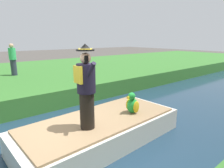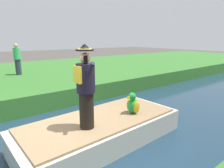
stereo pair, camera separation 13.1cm
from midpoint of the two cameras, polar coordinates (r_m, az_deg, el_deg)
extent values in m
plane|color=#4C4742|center=(4.93, -12.98, -19.89)|extent=(80.00, 80.00, 0.00)
cube|color=#1E384C|center=(4.90, -13.01, -19.40)|extent=(5.45, 48.00, 0.10)
cube|color=#38752D|center=(11.96, -29.85, 0.62)|extent=(10.25, 48.00, 0.80)
cube|color=silver|center=(5.12, -4.00, -13.31)|extent=(2.02, 4.29, 0.56)
cube|color=#997A56|center=(4.99, -4.06, -10.18)|extent=(1.86, 3.95, 0.05)
cylinder|color=black|center=(4.37, -8.16, -7.64)|extent=(0.32, 0.32, 0.82)
cylinder|color=black|center=(4.17, -8.48, 1.65)|extent=(0.40, 0.40, 0.62)
cube|color=gold|center=(4.06, -10.84, 2.68)|extent=(0.28, 0.06, 0.36)
sphere|color=#DBA884|center=(4.10, -8.69, 7.47)|extent=(0.23, 0.23, 0.23)
cylinder|color=black|center=(4.09, -8.77, 9.77)|extent=(0.38, 0.38, 0.03)
cone|color=black|center=(4.08, -8.80, 10.75)|extent=(0.26, 0.26, 0.12)
cylinder|color=gold|center=(4.09, -8.78, 10.12)|extent=(0.29, 0.29, 0.02)
cylinder|color=black|center=(3.93, -7.44, 3.64)|extent=(0.38, 0.09, 0.43)
cube|color=black|center=(3.96, -8.48, 7.13)|extent=(0.03, 0.08, 0.15)
ellipsoid|color=green|center=(5.26, 5.30, -6.31)|extent=(0.26, 0.32, 0.40)
sphere|color=green|center=(5.15, 5.05, -3.57)|extent=(0.20, 0.20, 0.20)
cone|color=yellow|center=(5.08, 4.23, -3.89)|extent=(0.09, 0.09, 0.09)
ellipsoid|color=yellow|center=(5.35, 4.26, -5.92)|extent=(0.08, 0.20, 0.32)
ellipsoid|color=yellow|center=(5.17, 6.39, -6.70)|extent=(0.08, 0.20, 0.32)
cylinder|color=#33384C|center=(11.16, -27.08, 4.32)|extent=(0.28, 0.28, 0.80)
cylinder|color=#3DC472|center=(11.09, -27.46, 7.84)|extent=(0.34, 0.34, 0.58)
sphere|color=#DBA884|center=(11.07, -27.69, 9.89)|extent=(0.22, 0.22, 0.22)
camera|label=1|loc=(0.07, -90.82, -0.19)|focal=31.28mm
camera|label=2|loc=(0.07, 89.18, 0.19)|focal=31.28mm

